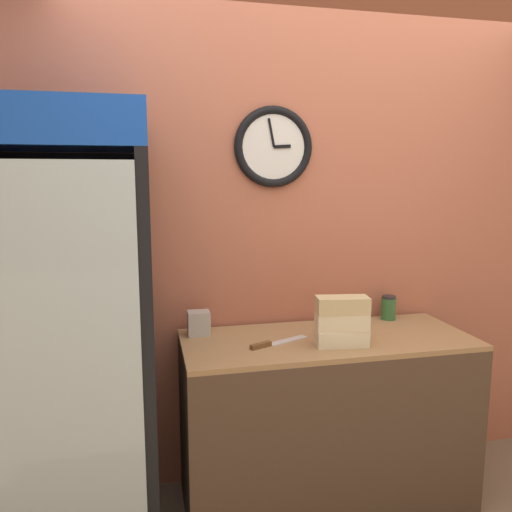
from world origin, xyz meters
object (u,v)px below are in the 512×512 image
Objects in this scene: sandwich_stack_bottom at (342,337)px; sandwich_stack_top at (342,305)px; sandwich_stack_middle at (342,321)px; condiment_jar at (388,308)px; chefs_knife at (271,343)px; beverage_cooler at (65,313)px; sandwich_flat_left at (346,320)px; napkin_dispenser at (199,323)px.

sandwich_stack_top is at bearing 0.00° from sandwich_stack_bottom.
condiment_jar is (0.42, 0.36, -0.05)m from sandwich_stack_middle.
beverage_cooler is at bearing 175.47° from chefs_knife.
sandwich_stack_middle is at bearing -139.78° from condiment_jar.
sandwich_flat_left is 0.76× the size of chefs_knife.
sandwich_flat_left is at bearing -2.39° from napkin_dispenser.
sandwich_stack_middle is (1.24, -0.15, -0.07)m from beverage_cooler.
sandwich_stack_top is (1.24, -0.15, 0.00)m from beverage_cooler.
chefs_knife is at bearing -159.38° from condiment_jar.
sandwich_stack_bottom reaches higher than chefs_knife.
sandwich_stack_top reaches higher than sandwich_flat_left.
napkin_dispenser is at bearing 177.61° from sandwich_flat_left.
sandwich_stack_bottom is at bearing -139.78° from condiment_jar.
sandwich_flat_left is (0.14, 0.28, -0.16)m from sandwich_stack_top.
sandwich_stack_middle reaches higher than condiment_jar.
napkin_dispenser is (-0.63, 0.31, -0.06)m from sandwich_stack_middle.
condiment_jar is (0.74, 0.28, 0.06)m from chefs_knife.
sandwich_flat_left is 0.77m from napkin_dispenser.
beverage_cooler is 1.25m from sandwich_stack_top.
sandwich_stack_middle is at bearing -25.92° from napkin_dispenser.
napkin_dispenser is (-0.32, 0.23, 0.05)m from chefs_knife.
sandwich_stack_bottom is 0.99× the size of sandwich_stack_top.
condiment_jar is at bearing 40.22° from sandwich_stack_middle.
sandwich_stack_bottom is 0.08m from sandwich_stack_middle.
beverage_cooler reaches higher than chefs_knife.
sandwich_stack_top reaches higher than napkin_dispenser.
beverage_cooler is 16.22× the size of napkin_dispenser.
sandwich_stack_middle is 1.92× the size of condiment_jar.
beverage_cooler is at bearing 173.05° from sandwich_stack_bottom.
condiment_jar is at bearing 7.08° from beverage_cooler.
sandwich_stack_bottom is 0.55m from condiment_jar.
beverage_cooler is 1.39m from sandwich_flat_left.
sandwich_stack_middle is 1.06× the size of sandwich_flat_left.
chefs_knife is (0.92, -0.07, -0.18)m from beverage_cooler.
chefs_knife is (-0.32, 0.08, -0.19)m from sandwich_stack_top.
chefs_knife is at bearing -36.12° from napkin_dispenser.
chefs_knife is (-0.32, 0.08, -0.11)m from sandwich_stack_middle.
sandwich_stack_top reaches higher than sandwich_stack_bottom.
sandwich_stack_bottom is at bearing -116.73° from sandwich_flat_left.
sandwich_stack_middle is at bearing -6.95° from beverage_cooler.
sandwich_stack_middle is at bearing -116.73° from sandwich_flat_left.
beverage_cooler is at bearing -172.92° from condiment_jar.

